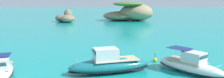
# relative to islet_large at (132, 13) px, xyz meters

# --- Properties ---
(islet_large) EXTENTS (21.62, 17.13, 7.20)m
(islet_large) POSITION_rel_islet_large_xyz_m (0.00, 0.00, 0.00)
(islet_large) COLOR #84755B
(islet_large) RESTS_ON ground
(islet_small) EXTENTS (8.57, 9.66, 4.50)m
(islet_small) POSITION_rel_islet_large_xyz_m (-24.08, -4.67, -1.44)
(islet_small) COLOR #84755B
(islet_small) RESTS_ON ground
(motorboat_teal) EXTENTS (9.92, 5.12, 2.80)m
(motorboat_teal) POSITION_rel_islet_large_xyz_m (-9.52, -62.78, -2.03)
(motorboat_teal) COLOR #19727A
(motorboat_teal) RESTS_ON ground
(motorboat_cream) EXTENTS (3.83, 7.30, 2.20)m
(motorboat_cream) POSITION_rel_islet_large_xyz_m (-20.87, -64.26, -2.27)
(motorboat_cream) COLOR beige
(motorboat_cream) RESTS_ON ground
(motorboat_white) EXTENTS (7.07, 8.09, 2.61)m
(motorboat_white) POSITION_rel_islet_large_xyz_m (-0.44, -63.16, -2.14)
(motorboat_white) COLOR white
(motorboat_white) RESTS_ON ground
(channel_buoy) EXTENTS (0.56, 0.56, 1.48)m
(channel_buoy) POSITION_rel_islet_large_xyz_m (-3.45, -58.57, -2.63)
(channel_buoy) COLOR yellow
(channel_buoy) RESTS_ON ground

